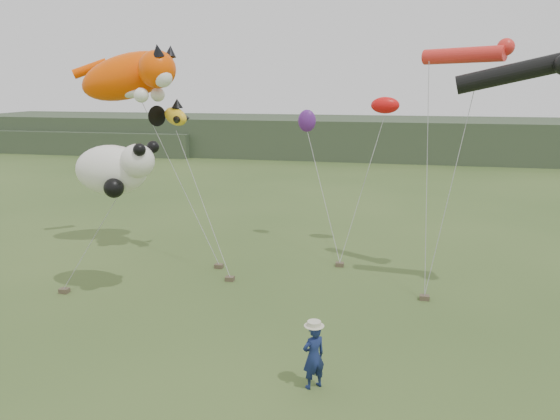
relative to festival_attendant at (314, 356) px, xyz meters
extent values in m
plane|color=#385123|center=(-2.06, 2.18, -0.87)|extent=(120.00, 120.00, 0.00)
cube|color=#2D3D28|center=(-2.06, 47.18, 1.13)|extent=(90.00, 12.00, 4.00)
cube|color=#2D3D28|center=(-32.06, 44.18, 0.38)|extent=(25.00, 8.00, 2.50)
imported|color=#152150|center=(0.00, 0.00, 0.00)|extent=(0.76, 0.73, 1.75)
cube|color=brown|center=(-5.37, 8.39, -0.79)|extent=(0.34, 0.27, 0.18)
cube|color=brown|center=(-4.45, 7.01, -0.79)|extent=(0.34, 0.27, 0.18)
cube|color=brown|center=(3.05, 6.64, -0.79)|extent=(0.34, 0.27, 0.18)
cube|color=brown|center=(-10.14, 4.46, -0.79)|extent=(0.34, 0.27, 0.18)
cube|color=brown|center=(-0.36, 9.68, -0.79)|extent=(0.34, 0.27, 0.18)
ellipsoid|color=#FF4D00|center=(-9.98, 10.28, 7.10)|extent=(4.98, 3.36, 2.98)
sphere|color=#FF4D00|center=(-8.21, 9.40, 7.37)|extent=(1.59, 1.59, 1.59)
cone|color=black|center=(-7.95, 8.96, 8.12)|extent=(0.49, 0.60, 0.60)
cone|color=black|center=(-7.77, 9.84, 8.12)|extent=(0.49, 0.57, 0.56)
sphere|color=white|center=(-7.86, 9.14, 7.02)|extent=(0.79, 0.79, 0.79)
ellipsoid|color=white|center=(-9.80, 10.02, 6.40)|extent=(1.55, 0.78, 0.49)
sphere|color=white|center=(-8.74, 8.87, 6.31)|extent=(0.62, 0.62, 0.62)
sphere|color=white|center=(-8.57, 10.11, 6.31)|extent=(0.62, 0.62, 0.62)
cylinder|color=#FF4D00|center=(-12.27, 10.99, 7.46)|extent=(1.64, 1.20, 0.96)
ellipsoid|color=yellow|center=(-7.60, 9.68, 5.40)|extent=(1.61, 1.32, 1.02)
cone|color=black|center=(-8.80, 9.98, 5.40)|extent=(1.07, 1.14, 0.90)
cone|color=black|center=(-7.50, 9.68, 5.96)|extent=(0.50, 0.50, 0.40)
cone|color=black|center=(-7.30, 9.18, 5.30)|extent=(0.53, 0.56, 0.40)
cone|color=black|center=(-7.30, 10.18, 5.30)|extent=(0.53, 0.56, 0.40)
cylinder|color=black|center=(5.45, 7.85, 7.11)|extent=(3.58, 1.10, 1.42)
cylinder|color=red|center=(4.04, 9.40, 7.81)|extent=(2.97, 2.03, 0.62)
sphere|color=red|center=(5.43, 8.90, 8.06)|extent=(0.62, 0.62, 0.62)
ellipsoid|color=white|center=(-8.18, 5.05, 3.77)|extent=(2.68, 1.78, 1.78)
sphere|color=white|center=(-6.99, 4.75, 4.16)|extent=(1.19, 1.19, 1.19)
sphere|color=black|center=(-6.69, 4.35, 4.61)|extent=(0.44, 0.44, 0.44)
sphere|color=black|center=(-6.59, 5.20, 4.61)|extent=(0.44, 0.44, 0.44)
sphere|color=black|center=(-7.68, 4.26, 3.27)|extent=(0.69, 0.69, 0.69)
sphere|color=black|center=(-8.97, 5.35, 3.37)|extent=(0.69, 0.69, 0.69)
ellipsoid|color=red|center=(1.18, 12.73, 5.83)|extent=(1.27, 0.74, 0.74)
ellipsoid|color=#581E7B|center=(-2.44, 13.17, 5.06)|extent=(0.86, 0.57, 1.05)
camera|label=1|loc=(1.86, -12.59, 6.80)|focal=35.00mm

